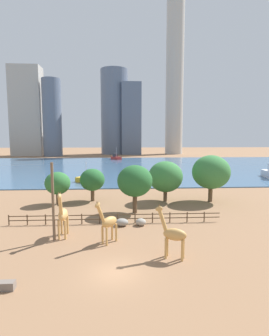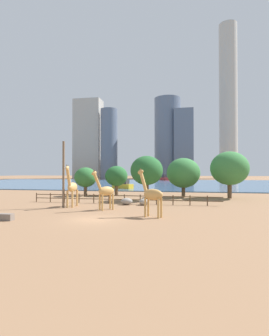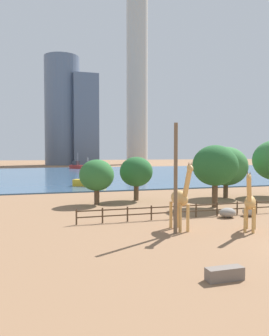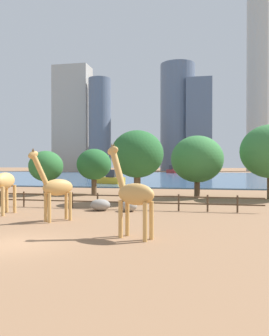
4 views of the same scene
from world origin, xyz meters
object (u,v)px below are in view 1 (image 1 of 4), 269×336
at_px(giraffe_young, 63,215).
at_px(tree_left_large, 135,181).
at_px(boat_tug, 88,179).
at_px(boulder_by_pole, 122,222).
at_px(tree_center_broad, 92,180).
at_px(boulder_near_fence, 141,222).
at_px(tree_right_tall, 211,172).
at_px(utility_pole, 53,202).
at_px(feeding_trough, 2,286).
at_px(giraffe_tall, 173,234).
at_px(boat_ferry, 116,157).
at_px(tree_right_small, 58,183).
at_px(giraffe_companion, 108,222).
at_px(tree_left_small, 165,177).

xyz_separation_m(giraffe_young, tree_left_large, (8.18, 8.76, 2.09)).
bearing_deg(boat_tug, boulder_by_pole, 131.07).
bearing_deg(tree_center_broad, boulder_near_fence, -61.30).
relative_size(boulder_by_pole, tree_right_tall, 0.20).
bearing_deg(utility_pole, boulder_near_fence, 23.61).
bearing_deg(boulder_by_pole, boulder_near_fence, 0.37).
distance_m(giraffe_young, feeding_trough, 10.14).
distance_m(utility_pole, boulder_by_pole, 8.88).
xyz_separation_m(utility_pole, boulder_near_fence, (9.33, 4.08, -3.63)).
bearing_deg(boat_tug, tree_left_large, 137.81).
xyz_separation_m(utility_pole, tree_center_broad, (2.23, 17.04, -0.48)).
xyz_separation_m(utility_pole, boulder_by_pole, (7.02, 4.06, -3.61)).
xyz_separation_m(giraffe_tall, boat_ferry, (-6.37, 106.37, -1.00)).
bearing_deg(tree_right_small, boat_tug, 82.96).
bearing_deg(utility_pole, boulder_by_pole, 30.07).
bearing_deg(giraffe_tall, tree_right_small, -30.98).
relative_size(giraffe_companion, boulder_by_pole, 2.92).
xyz_separation_m(tree_left_large, tree_left_small, (5.47, 6.49, -0.37)).
bearing_deg(tree_left_small, tree_right_tall, -3.97).
xyz_separation_m(tree_right_small, boat_tug, (2.42, 19.62, -2.32)).
height_order(giraffe_tall, boulder_by_pole, giraffe_tall).
xyz_separation_m(feeding_trough, tree_left_small, (15.86, 24.91, 3.88)).
bearing_deg(boulder_by_pole, feeding_trough, -123.23).
bearing_deg(giraffe_companion, tree_center_broad, -128.81).
height_order(tree_right_small, boat_tug, boat_tug).
relative_size(boulder_by_pole, tree_left_large, 0.23).
xyz_separation_m(utility_pole, tree_right_small, (-3.09, 15.24, -0.70)).
xyz_separation_m(giraffe_companion, tree_right_small, (-8.71, 16.30, 1.19)).
bearing_deg(boat_ferry, utility_pole, -33.78).
bearing_deg(tree_left_large, feeding_trough, -119.42).
xyz_separation_m(giraffe_companion, tree_left_large, (3.30, 10.60, 2.38)).
bearing_deg(tree_right_tall, boat_tug, 139.38).
relative_size(boulder_near_fence, tree_left_large, 0.18).
xyz_separation_m(giraffe_companion, boulder_near_fence, (3.71, 5.14, -1.74)).
xyz_separation_m(giraffe_tall, boulder_near_fence, (-2.09, 8.83, -1.77)).
height_order(utility_pole, feeding_trough, utility_pole).
distance_m(feeding_trough, tree_center_broad, 26.39).
bearing_deg(tree_left_large, tree_right_small, 154.63).
xyz_separation_m(giraffe_companion, tree_right_tall, (16.27, 16.57, 2.77)).
bearing_deg(giraffe_young, boulder_near_fence, 108.77).
relative_size(tree_right_tall, boat_ferry, 1.11).
height_order(tree_left_small, tree_right_small, tree_left_small).
xyz_separation_m(giraffe_companion, tree_left_small, (8.78, 17.09, 2.00)).
bearing_deg(boulder_near_fence, tree_left_large, 94.22).
bearing_deg(giraffe_tall, boat_tug, -49.98).
height_order(tree_left_large, tree_center_broad, tree_left_large).
height_order(boulder_by_pole, tree_left_large, tree_left_large).
height_order(giraffe_companion, feeding_trough, giraffe_companion).
bearing_deg(feeding_trough, boulder_by_pole, 56.77).
bearing_deg(utility_pole, giraffe_companion, -10.69).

